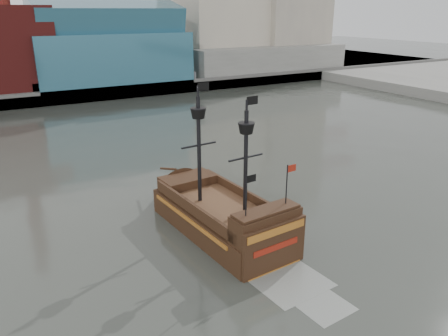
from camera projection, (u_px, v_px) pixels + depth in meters
ground at (268, 268)px, 29.08m from camera, size 400.00×400.00×0.00m
promenade_far at (44, 78)px, 103.73m from camera, size 220.00×60.00×2.00m
seawall at (70, 97)px, 79.58m from camera, size 220.00×1.00×2.60m
crane_b at (329, 12)px, 140.03m from camera, size 19.10×4.00×26.25m
pirate_ship at (222, 220)px, 33.29m from camera, size 6.13×16.59×12.18m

